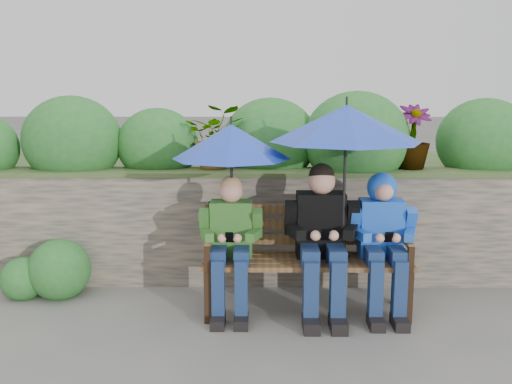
{
  "coord_description": "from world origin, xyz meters",
  "views": [
    {
      "loc": [
        0.04,
        -4.3,
        1.76
      ],
      "look_at": [
        0.0,
        0.1,
        0.95
      ],
      "focal_mm": 40.0,
      "sensor_mm": 36.0,
      "label": 1
    }
  ],
  "objects_px": {
    "park_bench": "(306,251)",
    "umbrella_right": "(346,124)",
    "boy_right": "(383,232)",
    "boy_left": "(231,239)",
    "umbrella_left": "(231,142)",
    "boy_middle": "(322,234)"
  },
  "relations": [
    {
      "from": "park_bench",
      "to": "boy_left",
      "type": "distance_m",
      "value": 0.61
    },
    {
      "from": "boy_right",
      "to": "umbrella_right",
      "type": "xyz_separation_m",
      "value": [
        -0.31,
        -0.02,
        0.84
      ]
    },
    {
      "from": "boy_middle",
      "to": "umbrella_left",
      "type": "distance_m",
      "value": 1.0
    },
    {
      "from": "park_bench",
      "to": "boy_right",
      "type": "height_order",
      "value": "boy_right"
    },
    {
      "from": "boy_left",
      "to": "umbrella_left",
      "type": "distance_m",
      "value": 0.75
    },
    {
      "from": "boy_left",
      "to": "umbrella_left",
      "type": "bearing_deg",
      "value": 83.23
    },
    {
      "from": "umbrella_right",
      "to": "boy_middle",
      "type": "bearing_deg",
      "value": -178.67
    },
    {
      "from": "boy_left",
      "to": "boy_right",
      "type": "relative_size",
      "value": 0.98
    },
    {
      "from": "park_bench",
      "to": "umbrella_right",
      "type": "distance_m",
      "value": 1.05
    },
    {
      "from": "umbrella_left",
      "to": "boy_left",
      "type": "bearing_deg",
      "value": -96.77
    },
    {
      "from": "boy_middle",
      "to": "boy_right",
      "type": "xyz_separation_m",
      "value": [
        0.48,
        0.02,
        0.01
      ]
    },
    {
      "from": "park_bench",
      "to": "umbrella_right",
      "type": "relative_size",
      "value": 1.41
    },
    {
      "from": "park_bench",
      "to": "umbrella_right",
      "type": "bearing_deg",
      "value": -15.81
    },
    {
      "from": "boy_left",
      "to": "boy_right",
      "type": "xyz_separation_m",
      "value": [
        1.18,
        0.01,
        0.05
      ]
    },
    {
      "from": "boy_right",
      "to": "boy_middle",
      "type": "bearing_deg",
      "value": -177.58
    },
    {
      "from": "umbrella_left",
      "to": "umbrella_right",
      "type": "relative_size",
      "value": 0.8
    },
    {
      "from": "boy_middle",
      "to": "park_bench",
      "type": "bearing_deg",
      "value": 144.08
    },
    {
      "from": "boy_middle",
      "to": "boy_right",
      "type": "distance_m",
      "value": 0.48
    },
    {
      "from": "boy_middle",
      "to": "umbrella_right",
      "type": "height_order",
      "value": "umbrella_right"
    },
    {
      "from": "park_bench",
      "to": "umbrella_right",
      "type": "height_order",
      "value": "umbrella_right"
    },
    {
      "from": "boy_left",
      "to": "boy_middle",
      "type": "height_order",
      "value": "boy_middle"
    },
    {
      "from": "boy_right",
      "to": "boy_left",
      "type": "bearing_deg",
      "value": -179.51
    }
  ]
}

